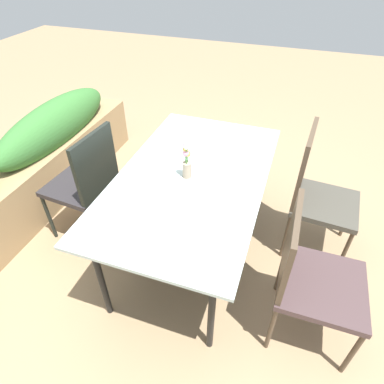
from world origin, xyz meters
name	(u,v)px	position (x,y,z in m)	size (l,w,h in m)	color
ground_plane	(178,254)	(0.00, 0.00, 0.00)	(12.00, 12.00, 0.00)	#9E7F5B
dining_table	(192,181)	(0.08, -0.09, 0.69)	(1.61, 0.94, 0.73)	#B2C6C1
chair_near_left	(309,273)	(-0.29, -0.91, 0.51)	(0.48, 0.48, 0.91)	#483637
chair_far_side	(86,180)	(0.03, 0.72, 0.53)	(0.48, 0.48, 0.94)	#2C282B
chair_near_right	(316,190)	(0.45, -0.90, 0.54)	(0.48, 0.48, 0.99)	#47443B
flower_vase	(187,162)	(0.06, -0.06, 0.85)	(0.06, 0.06, 0.26)	tan
planter_box	(6,191)	(-0.14, 1.39, 0.38)	(3.23, 0.39, 0.81)	#9E7F56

